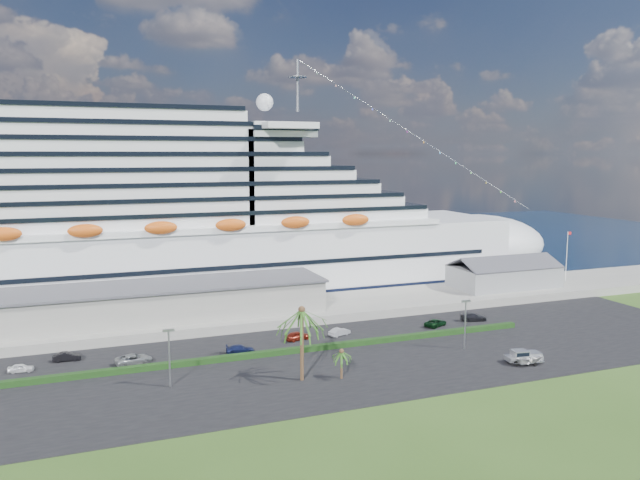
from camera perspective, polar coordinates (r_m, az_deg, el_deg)
name	(u,v)px	position (r m, az deg, el deg)	size (l,w,h in m)	color
ground	(377,381)	(91.73, 5.25, -12.73)	(420.00, 420.00, 0.00)	#31501A
asphalt_lot	(347,358)	(101.12, 2.46, -10.68)	(140.00, 38.00, 0.12)	black
wharf	(290,310)	(126.94, -2.75, -6.42)	(240.00, 20.00, 1.80)	gray
water	(207,251)	(212.89, -10.31, -0.95)	(420.00, 160.00, 0.02)	black
cruise_ship	(164,224)	(142.78, -14.08, 1.39)	(191.00, 38.00, 54.00)	silver
terminal_building	(163,301)	(120.80, -14.16, -5.39)	(61.00, 15.00, 6.30)	gray
port_shed	(504,275)	(150.24, 16.47, -3.13)	(24.00, 12.31, 7.37)	gray
flagpole	(567,254)	(161.09, 21.64, -1.24)	(1.08, 0.16, 12.00)	silver
hedge	(289,351)	(102.72, -2.82, -10.09)	(88.00, 1.10, 0.90)	black
lamp_post_left	(169,351)	(89.69, -13.63, -9.80)	(1.60, 0.35, 8.27)	gray
lamp_post_right	(465,318)	(106.38, 13.15, -6.98)	(1.60, 0.35, 8.27)	gray
palm_tall	(302,318)	(88.74, -1.68, -7.17)	(8.82, 8.82, 11.13)	#47301E
palm_short	(342,355)	(90.88, 1.98, -10.45)	(3.53, 3.53, 4.56)	#47301E
parked_car_0	(21,368)	(104.28, -25.68, -10.50)	(1.46, 3.63, 1.24)	white
parked_car_1	(67,357)	(106.71, -22.12, -9.84)	(1.47, 4.22, 1.39)	black
parked_car_2	(134,359)	(101.81, -16.66, -10.39)	(2.57, 5.57, 1.55)	gray
parked_car_3	(240,349)	(103.61, -7.33, -9.86)	(1.86, 4.59, 1.33)	#141C46
parked_car_4	(298,336)	(109.61, -2.07, -8.74)	(1.83, 4.56, 1.55)	maroon
parked_car_5	(339,332)	(112.17, 1.79, -8.39)	(1.47, 4.21, 1.39)	#B0B1B7
parked_car_6	(436,323)	(119.99, 10.53, -7.44)	(2.30, 4.98, 1.38)	black
parked_car_7	(474,317)	(125.39, 13.86, -6.85)	(2.07, 5.08, 1.47)	black
pickup_truck	(523,356)	(103.13, 18.06, -10.01)	(6.03, 2.93, 2.04)	black
boat_trailer	(530,358)	(102.40, 18.64, -10.22)	(5.41, 3.57, 1.55)	gray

